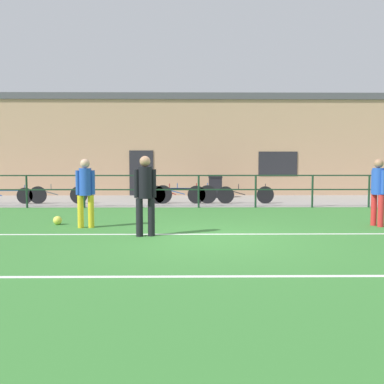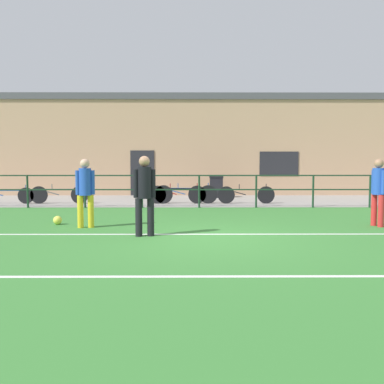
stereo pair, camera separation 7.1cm
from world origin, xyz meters
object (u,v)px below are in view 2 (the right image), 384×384
object	(u,v)px
player_goalkeeper	(145,191)
bicycle_parked_1	(246,195)
player_winger	(378,188)
bicycle_parked_4	(177,194)
bicycle_parked_0	(59,195)
player_striker	(85,189)
bicycle_parked_2	(186,194)
soccer_ball_match	(58,220)
bicycle_parked_3	(3,195)
trash_bin_0	(216,187)

from	to	relation	value
player_goalkeeper	bicycle_parked_1	size ratio (longest dim) A/B	0.82
player_winger	bicycle_parked_4	size ratio (longest dim) A/B	0.78
bicycle_parked_0	player_goalkeeper	bearing A→B (deg)	-60.29
player_striker	bicycle_parked_4	size ratio (longest dim) A/B	0.78
player_winger	bicycle_parked_4	xyz separation A→B (m)	(-5.21, 5.52, -0.59)
bicycle_parked_0	bicycle_parked_2	bearing A→B (deg)	0.00
player_striker	soccer_ball_match	distance (m)	1.31
player_goalkeeper	bicycle_parked_4	size ratio (longest dim) A/B	0.80
player_striker	bicycle_parked_0	bearing A→B (deg)	104.88
player_goalkeeper	bicycle_parked_3	distance (m)	9.20
bicycle_parked_2	trash_bin_0	size ratio (longest dim) A/B	2.53
player_winger	bicycle_parked_4	distance (m)	7.61
player_striker	soccer_ball_match	size ratio (longest dim) A/B	7.56
bicycle_parked_1	bicycle_parked_4	xyz separation A→B (m)	(-2.61, -0.00, 0.01)
soccer_ball_match	bicycle_parked_3	xyz separation A→B (m)	(-3.61, 5.18, 0.23)
soccer_ball_match	trash_bin_0	distance (m)	9.02
player_goalkeeper	soccer_ball_match	xyz separation A→B (m)	(-2.44, 1.72, -0.89)
bicycle_parked_3	player_goalkeeper	bearing A→B (deg)	-48.77
soccer_ball_match	bicycle_parked_4	size ratio (longest dim) A/B	0.10
bicycle_parked_3	bicycle_parked_2	bearing A→B (deg)	0.00
bicycle_parked_4	bicycle_parked_2	bearing A→B (deg)	0.00
player_goalkeeper	player_striker	xyz separation A→B (m)	(-1.59, 1.21, -0.04)
player_striker	trash_bin_0	xyz separation A→B (m)	(3.74, 8.27, -0.47)
bicycle_parked_1	player_goalkeeper	bearing A→B (deg)	-114.36
bicycle_parked_0	soccer_ball_match	bearing A→B (deg)	-73.86
bicycle_parked_4	player_goalkeeper	bearing A→B (deg)	-94.28
bicycle_parked_4	soccer_ball_match	bearing A→B (deg)	-119.72
soccer_ball_match	bicycle_parked_4	xyz separation A→B (m)	(2.96, 5.18, 0.26)
bicycle_parked_0	trash_bin_0	size ratio (longest dim) A/B	2.33
player_winger	bicycle_parked_3	bearing A→B (deg)	-131.11
soccer_ball_match	player_winger	bearing A→B (deg)	-2.38
soccer_ball_match	bicycle_parked_0	bearing A→B (deg)	106.14
player_goalkeeper	player_winger	bearing A→B (deg)	1.72
bicycle_parked_2	bicycle_parked_4	distance (m)	0.33
soccer_ball_match	player_striker	bearing A→B (deg)	-30.97
bicycle_parked_4	trash_bin_0	distance (m)	3.06
player_goalkeeper	player_striker	size ratio (longest dim) A/B	1.04
trash_bin_0	player_goalkeeper	bearing A→B (deg)	-102.78
player_goalkeeper	bicycle_parked_4	xyz separation A→B (m)	(0.52, 6.90, -0.63)
player_striker	bicycle_parked_1	size ratio (longest dim) A/B	0.79
soccer_ball_match	bicycle_parked_2	distance (m)	6.14
trash_bin_0	player_winger	bearing A→B (deg)	-66.17
player_striker	player_winger	xyz separation A→B (m)	(7.31, 0.17, -0.00)
player_goalkeeper	bicycle_parked_4	bearing A→B (deg)	73.87
bicycle_parked_1	bicycle_parked_4	bearing A→B (deg)	-180.00
player_goalkeeper	trash_bin_0	bearing A→B (deg)	65.37
soccer_ball_match	bicycle_parked_1	world-z (taller)	bicycle_parked_1
bicycle_parked_3	trash_bin_0	xyz separation A→B (m)	(8.20, 2.58, 0.16)
player_winger	bicycle_parked_1	distance (m)	6.13
soccer_ball_match	trash_bin_0	size ratio (longest dim) A/B	0.24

